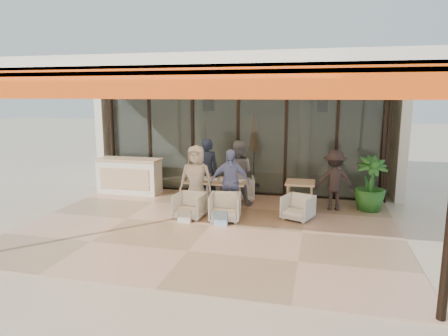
% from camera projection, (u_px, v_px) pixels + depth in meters
% --- Properties ---
extents(ground, '(70.00, 70.00, 0.00)m').
position_uv_depth(ground, '(210.00, 226.00, 8.76)').
color(ground, '#C6B293').
rests_on(ground, ground).
extents(terrace_floor, '(8.00, 6.00, 0.01)m').
position_uv_depth(terrace_floor, '(210.00, 226.00, 8.76)').
color(terrace_floor, tan).
rests_on(terrace_floor, ground).
extents(terrace_structure, '(8.00, 6.00, 3.40)m').
position_uv_depth(terrace_structure, '(205.00, 74.00, 7.92)').
color(terrace_structure, silver).
rests_on(terrace_structure, ground).
extents(glass_storefront, '(8.08, 0.10, 3.20)m').
position_uv_depth(glass_storefront, '(238.00, 139.00, 11.34)').
color(glass_storefront, '#9EADA3').
rests_on(glass_storefront, ground).
extents(interior_block, '(9.05, 3.62, 3.52)m').
position_uv_depth(interior_block, '(252.00, 113.00, 13.43)').
color(interior_block, silver).
rests_on(interior_block, ground).
extents(host_counter, '(1.85, 0.65, 1.04)m').
position_uv_depth(host_counter, '(129.00, 176.00, 11.58)').
color(host_counter, silver).
rests_on(host_counter, ground).
extents(dining_table, '(1.50, 0.90, 0.93)m').
position_uv_depth(dining_table, '(217.00, 182.00, 10.04)').
color(dining_table, '#D3B180').
rests_on(dining_table, ground).
extents(chair_far_left, '(0.61, 0.58, 0.60)m').
position_uv_depth(chair_far_left, '(212.00, 188.00, 11.11)').
color(chair_far_left, white).
rests_on(chair_far_left, ground).
extents(chair_far_right, '(0.82, 0.79, 0.72)m').
position_uv_depth(chair_far_right, '(241.00, 187.00, 10.90)').
color(chair_far_right, white).
rests_on(chair_far_right, ground).
extents(chair_near_left, '(0.69, 0.65, 0.67)m').
position_uv_depth(chair_near_left, '(190.00, 204.00, 9.29)').
color(chair_near_left, white).
rests_on(chair_near_left, ground).
extents(chair_near_right, '(0.76, 0.72, 0.71)m').
position_uv_depth(chair_near_right, '(225.00, 206.00, 9.09)').
color(chair_near_right, white).
rests_on(chair_near_right, ground).
extents(diner_navy, '(0.73, 0.58, 1.74)m').
position_uv_depth(diner_navy, '(206.00, 171.00, 10.53)').
color(diner_navy, '#171E32').
rests_on(diner_navy, ground).
extents(diner_grey, '(0.85, 0.67, 1.70)m').
position_uv_depth(diner_grey, '(238.00, 173.00, 10.33)').
color(diner_grey, slate).
rests_on(diner_grey, ground).
extents(diner_cream, '(0.83, 0.55, 1.66)m').
position_uv_depth(diner_cream, '(196.00, 179.00, 9.67)').
color(diner_cream, beige).
rests_on(diner_cream, ground).
extents(diner_periwinkle, '(0.98, 0.53, 1.59)m').
position_uv_depth(diner_periwinkle, '(230.00, 182.00, 9.48)').
color(diner_periwinkle, '#7788C6').
rests_on(diner_periwinkle, ground).
extents(tote_bag_cream, '(0.30, 0.10, 0.34)m').
position_uv_depth(tote_bag_cream, '(184.00, 216.00, 8.93)').
color(tote_bag_cream, silver).
rests_on(tote_bag_cream, ground).
extents(tote_bag_blue, '(0.30, 0.10, 0.34)m').
position_uv_depth(tote_bag_blue, '(221.00, 219.00, 8.74)').
color(tote_bag_blue, '#99BFD8').
rests_on(tote_bag_blue, ground).
extents(side_table, '(0.70, 0.70, 0.74)m').
position_uv_depth(side_table, '(300.00, 186.00, 9.82)').
color(side_table, '#D3B180').
rests_on(side_table, ground).
extents(side_chair, '(0.80, 0.77, 0.65)m').
position_uv_depth(side_chair, '(298.00, 206.00, 9.16)').
color(side_chair, white).
rests_on(side_chair, ground).
extents(standing_woman, '(1.04, 0.68, 1.52)m').
position_uv_depth(standing_woman, '(334.00, 181.00, 9.85)').
color(standing_woman, black).
rests_on(standing_woman, ground).
extents(potted_palm, '(0.90, 0.90, 1.37)m').
position_uv_depth(potted_palm, '(370.00, 184.00, 9.80)').
color(potted_palm, '#1E5919').
rests_on(potted_palm, ground).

